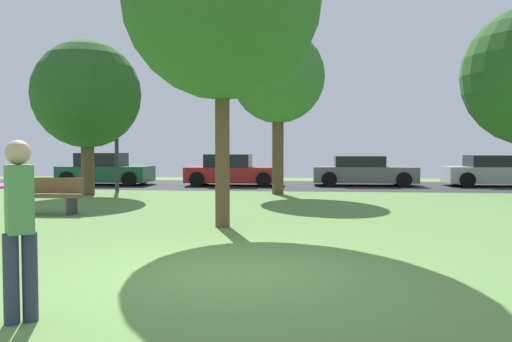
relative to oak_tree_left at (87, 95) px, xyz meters
name	(u,v)px	position (x,y,z in m)	size (l,w,h in m)	color
ground_plane	(234,272)	(6.70, -10.65, -3.51)	(44.00, 44.00, 0.00)	#5B8442
road_strip	(285,185)	(6.70, 5.35, -3.51)	(44.00, 6.40, 0.01)	#28282B
oak_tree_left	(87,95)	(0.00, 0.00, 0.00)	(3.74, 3.74, 5.40)	brown
oak_tree_center	(222,0)	(5.92, -6.83, 1.14)	(4.07, 4.07, 6.69)	brown
birch_tree_lone	(278,77)	(6.64, 0.97, 0.65)	(3.33, 3.33, 5.86)	brown
person_thrower	(20,222)	(5.01, -12.78, -2.57)	(0.37, 0.39, 1.70)	#2D334C
frisbee_disc	(1,186)	(4.04, -11.52, -2.33)	(0.28, 0.29, 0.05)	#EA2D6B
parked_car_green	(105,170)	(-1.39, 4.96, -2.86)	(4.01, 2.09, 1.44)	#195633
parked_car_red	(232,171)	(4.38, 5.03, -2.88)	(4.08, 1.97, 1.38)	#B21E1E
parked_car_grey	(363,172)	(10.15, 5.62, -2.90)	(4.46, 2.02, 1.31)	slate
parked_car_silver	(498,172)	(15.92, 5.71, -2.89)	(4.55, 1.97, 1.35)	#B7B7BC
park_bench	(50,195)	(1.30, -5.17, -3.05)	(1.60, 0.45, 0.90)	brown
street_lamp_post	(117,132)	(0.47, 1.55, -1.26)	(0.14, 0.14, 4.50)	#2D2D33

